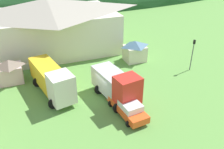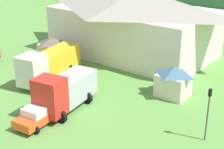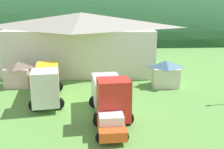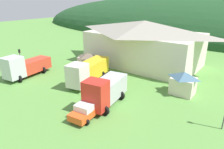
% 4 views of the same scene
% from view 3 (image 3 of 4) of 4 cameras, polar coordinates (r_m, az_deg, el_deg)
% --- Properties ---
extents(ground_plane, '(200.00, 200.00, 0.00)m').
position_cam_3_polar(ground_plane, '(23.38, -2.30, -7.85)').
color(ground_plane, '#5B9342').
extents(forested_hill_backdrop, '(168.98, 60.00, 27.10)m').
position_cam_3_polar(forested_hill_backdrop, '(85.94, -0.17, 8.91)').
color(forested_hill_backdrop, '#1E4723').
rests_on(forested_hill_backdrop, ground).
extents(depot_building, '(20.98, 12.88, 8.00)m').
position_cam_3_polar(depot_building, '(37.91, -6.54, 7.38)').
color(depot_building, silver).
rests_on(depot_building, ground).
extents(play_shed_cream, '(3.10, 2.65, 2.99)m').
position_cam_3_polar(play_shed_cream, '(30.34, 11.52, 0.31)').
color(play_shed_cream, beige).
rests_on(play_shed_cream, ground).
extents(play_shed_pink, '(2.97, 2.56, 2.90)m').
position_cam_3_polar(play_shed_pink, '(31.63, -19.58, 0.25)').
color(play_shed_pink, beige).
rests_on(play_shed_pink, ground).
extents(heavy_rig_striped, '(4.17, 8.79, 3.59)m').
position_cam_3_polar(heavy_rig_striped, '(26.08, -13.97, -1.52)').
color(heavy_rig_striped, silver).
rests_on(heavy_rig_striped, ground).
extents(crane_truck_red, '(3.83, 6.91, 3.72)m').
position_cam_3_polar(crane_truck_red, '(21.72, -0.51, -4.37)').
color(crane_truck_red, red).
rests_on(crane_truck_red, ground).
extents(service_pickup_orange, '(2.70, 5.40, 1.66)m').
position_cam_3_polar(service_pickup_orange, '(19.59, -0.45, -9.89)').
color(service_pickup_orange, '#F1511F').
rests_on(service_pickup_orange, ground).
extents(traffic_cone_near_pickup, '(0.36, 0.36, 0.60)m').
position_cam_3_polar(traffic_cone_near_pickup, '(25.67, -1.11, -5.71)').
color(traffic_cone_near_pickup, orange).
rests_on(traffic_cone_near_pickup, ground).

